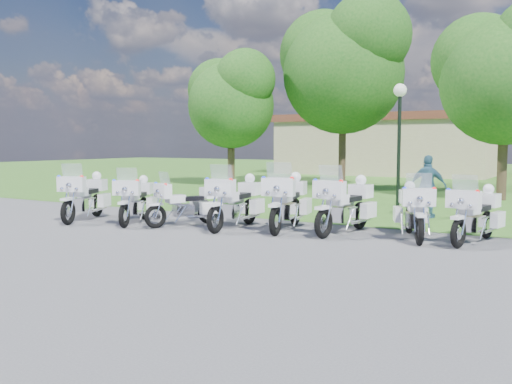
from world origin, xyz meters
The scene contains 16 objects.
ground centered at (0.00, 0.00, 0.00)m, with size 100.00×100.00×0.00m, color #535358.
grass_lawn centered at (0.00, 27.00, 0.00)m, with size 100.00×48.00×0.01m, color #3B6821.
motorcycle_0 centered at (-5.77, 0.22, 0.68)m, with size 1.35×2.31×1.63m.
motorcycle_1 centered at (-4.14, 0.53, 0.65)m, with size 1.35×2.14×1.54m.
motorcycle_2 centered at (-2.64, 0.85, 0.61)m, with size 1.26×2.01×1.45m.
motorcycle_3 centered at (-1.28, 1.15, 0.70)m, with size 0.91×2.48×1.66m.
motorcycle_4 centered at (-0.02, 1.60, 0.72)m, with size 1.20×2.54×1.73m.
motorcycle_5 centered at (1.44, 1.85, 0.70)m, with size 0.98×2.50×1.68m.
motorcycle_6 centered at (3.07, 1.94, 0.64)m, with size 1.32×2.15×1.54m.
motorcycle_7 centered at (4.40, 2.09, 0.64)m, with size 1.01×2.26×1.53m.
lamp_post centered at (0.84, 8.00, 3.14)m, with size 0.44×0.44×4.16m.
tree_0 centered at (-9.32, 13.02, 4.46)m, with size 5.05×4.31×6.74m.
tree_1 centered at (-4.45, 15.71, 6.15)m, with size 6.97×5.94×9.29m.
tree_2 centered at (3.47, 12.29, 4.92)m, with size 5.58×4.76×7.44m.
building_west centered at (-6.00, 28.00, 2.07)m, with size 14.56×8.32×4.10m.
bystander_c centered at (2.44, 5.64, 0.91)m, with size 1.07×0.44×1.82m, color #33627C.
Camera 1 is at (6.67, -11.03, 2.20)m, focal length 40.00 mm.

